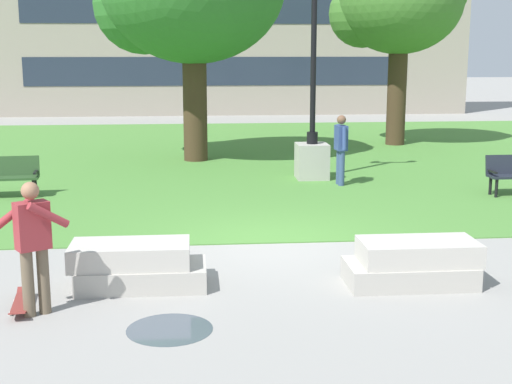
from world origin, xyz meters
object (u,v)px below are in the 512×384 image
concrete_block_left (413,264)px  skateboard (21,302)px  person_bystander_near_lawn (341,146)px  lamp_post_center (312,139)px  concrete_block_center (137,266)px  person_skateboarder (33,240)px

concrete_block_left → skateboard: size_ratio=1.78×
person_bystander_near_lawn → lamp_post_center: bearing=120.5°
skateboard → person_bystander_near_lawn: (5.83, 7.97, 0.90)m
concrete_block_center → person_bystander_near_lawn: 8.48m
concrete_block_left → person_skateboarder: 5.19m
concrete_block_center → person_bystander_near_lawn: bearing=58.6°
concrete_block_center → skateboard: (-1.43, -0.75, -0.22)m
person_skateboarder → person_bystander_near_lawn: bearing=55.7°
person_skateboarder → skateboard: size_ratio=1.65×
concrete_block_center → person_skateboarder: bearing=-140.5°
concrete_block_center → concrete_block_left: 3.92m
concrete_block_center → person_skateboarder: 1.67m
person_skateboarder → lamp_post_center: bearing=61.1°
person_skateboarder → person_bystander_near_lawn: person_bystander_near_lawn is taller
concrete_block_center → skateboard: size_ratio=1.82×
skateboard → lamp_post_center: size_ratio=0.20×
concrete_block_center → concrete_block_left: size_ratio=1.02×
person_skateboarder → lamp_post_center: 10.42m
lamp_post_center → person_bystander_near_lawn: bearing=-59.5°
concrete_block_center → lamp_post_center: bearing=64.7°
lamp_post_center → person_bystander_near_lawn: (0.55, -0.93, -0.07)m
skateboard → person_bystander_near_lawn: bearing=53.8°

